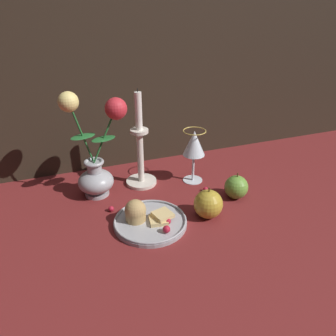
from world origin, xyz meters
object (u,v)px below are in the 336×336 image
object	(u,v)px
wine_glass	(194,145)
apple_near_glass	(236,187)
vase	(96,159)
apple_beside_vase	(208,204)
plate_with_pastries	(147,219)
candlestick	(140,155)

from	to	relation	value
wine_glass	apple_near_glass	world-z (taller)	wine_glass
vase	apple_beside_vase	distance (m)	0.34
vase	plate_with_pastries	distance (m)	0.23
vase	apple_near_glass	bearing A→B (deg)	-22.99
vase	apple_beside_vase	xyz separation A→B (m)	(0.25, -0.21, -0.08)
candlestick	apple_beside_vase	bearing A→B (deg)	-63.38
apple_beside_vase	apple_near_glass	world-z (taller)	apple_beside_vase
vase	apple_near_glass	world-z (taller)	vase
apple_beside_vase	apple_near_glass	bearing A→B (deg)	25.73
wine_glass	candlestick	world-z (taller)	candlestick
apple_near_glass	vase	bearing A→B (deg)	157.01
apple_beside_vase	apple_near_glass	distance (m)	0.13
plate_with_pastries	apple_beside_vase	size ratio (longest dim) A/B	2.12
candlestick	apple_beside_vase	distance (m)	0.26
vase	candlestick	world-z (taller)	vase
plate_with_pastries	candlestick	size ratio (longest dim) A/B	0.63
vase	wine_glass	world-z (taller)	vase
candlestick	vase	bearing A→B (deg)	-172.24
apple_near_glass	candlestick	bearing A→B (deg)	143.33
apple_beside_vase	plate_with_pastries	bearing A→B (deg)	171.64
plate_with_pastries	apple_near_glass	world-z (taller)	apple_near_glass
plate_with_pastries	candlestick	bearing A→B (deg)	77.68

